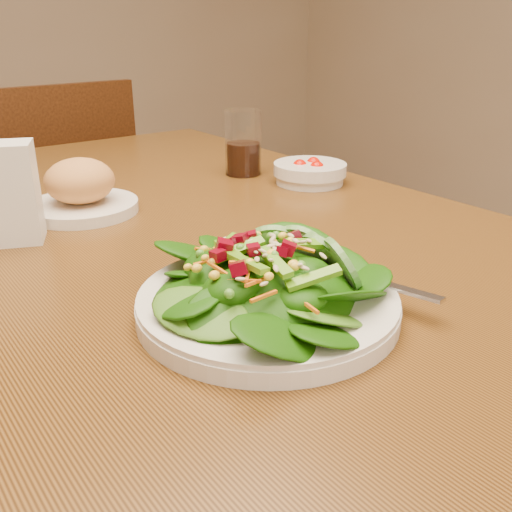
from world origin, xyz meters
The scene contains 6 objects.
dining_table centered at (0.00, 0.00, 0.65)m, with size 0.90×1.40×0.75m.
chair_far centered at (0.16, 0.99, 0.46)m, with size 0.43×0.43×0.88m.
salad_plate centered at (-0.04, -0.30, 0.78)m, with size 0.28×0.27×0.08m.
bread_plate centered at (-0.08, 0.14, 0.79)m, with size 0.17×0.17×0.09m.
tomato_bowl centered at (0.33, 0.06, 0.77)m, with size 0.14×0.14×0.04m.
drinking_glass centered at (0.27, 0.19, 0.80)m, with size 0.07×0.07×0.13m.
Camera 1 is at (-0.38, -0.71, 1.03)m, focal length 40.00 mm.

